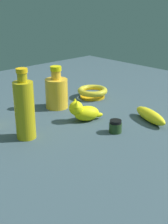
% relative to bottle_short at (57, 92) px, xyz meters
% --- Properties ---
extents(ground, '(2.00, 2.00, 0.00)m').
position_rel_bottle_short_xyz_m(ground, '(-0.22, 0.05, -0.07)').
color(ground, '#384C56').
extents(bottle_short, '(0.09, 0.09, 0.18)m').
position_rel_bottle_short_xyz_m(bottle_short, '(0.00, 0.00, 0.00)').
color(bottle_short, yellow).
rests_on(bottle_short, ground).
extents(cat_figurine, '(0.10, 0.13, 0.09)m').
position_rel_bottle_short_xyz_m(cat_figurine, '(-0.19, 0.02, -0.03)').
color(cat_figurine, yellow).
rests_on(cat_figurine, ground).
extents(nail_polish_jar, '(0.04, 0.04, 0.04)m').
position_rel_bottle_short_xyz_m(nail_polish_jar, '(-0.34, 0.01, -0.05)').
color(nail_polish_jar, '#24401D').
rests_on(nail_polish_jar, ground).
extents(banana, '(0.18, 0.10, 0.05)m').
position_rel_bottle_short_xyz_m(banana, '(-0.36, -0.16, -0.05)').
color(banana, yellow).
rests_on(banana, ground).
extents(bottle_tall, '(0.07, 0.07, 0.24)m').
position_rel_bottle_short_xyz_m(bottle_tall, '(-0.16, 0.26, 0.03)').
color(bottle_tall, gold).
rests_on(bottle_tall, ground).
extents(bowl, '(0.14, 0.14, 0.05)m').
position_rel_bottle_short_xyz_m(bowl, '(-0.01, -0.21, -0.04)').
color(bowl, '#E9A911').
rests_on(bowl, ground).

